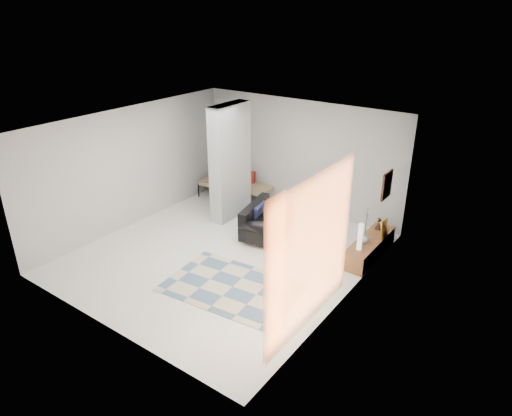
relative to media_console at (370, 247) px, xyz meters
The scene contains 17 objects.
floor 3.05m from the media_console, 145.96° to the right, with size 6.00×6.00×0.00m, color white.
ceiling 4.00m from the media_console, 145.96° to the right, with size 6.00×6.00×0.00m, color white.
wall_back 3.08m from the media_console, 152.76° to the left, with size 6.00×6.00×0.00m, color #B0B2B4.
wall_front 5.47m from the media_console, 118.19° to the right, with size 6.00×6.00×0.00m, color #B0B2B4.
wall_left 5.67m from the media_console, 162.10° to the right, with size 6.00×6.00×0.00m, color #B0B2B4.
wall_right 2.09m from the media_console, 82.32° to the right, with size 6.00×6.00×0.00m, color #B0B2B4.
partition_column 3.81m from the media_console, behind, with size 0.35×1.20×2.80m, color #9DA1A3.
hallway_door 4.86m from the media_console, 164.78° to the left, with size 0.85×0.06×2.04m, color beige.
curtain 3.12m from the media_console, 87.00° to the right, with size 2.55×2.55×0.00m, color orange.
wall_art 1.46m from the media_console, ahead, with size 0.04×0.45×0.55m, color #3C1B10.
media_console is the anchor object (origin of this frame).
loveseat 2.39m from the media_console, 167.52° to the right, with size 1.09×1.54×0.76m.
daybed 4.35m from the media_console, 167.85° to the left, with size 2.10×1.16×0.77m.
area_rug 3.07m from the media_console, 121.91° to the right, with size 2.49×1.66×0.01m, color #C2BA94.
cylinder_lamp 0.73m from the media_console, 92.13° to the right, with size 0.10×0.10×0.56m, color white.
bronze_figurine 0.62m from the media_console, 95.44° to the left, with size 0.13×0.13×0.26m, color black, non-canonical shape.
vase 0.37m from the media_console, 102.48° to the right, with size 0.18×0.18×0.19m, color silver.
Camera 1 is at (5.45, -6.51, 4.88)m, focal length 32.00 mm.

